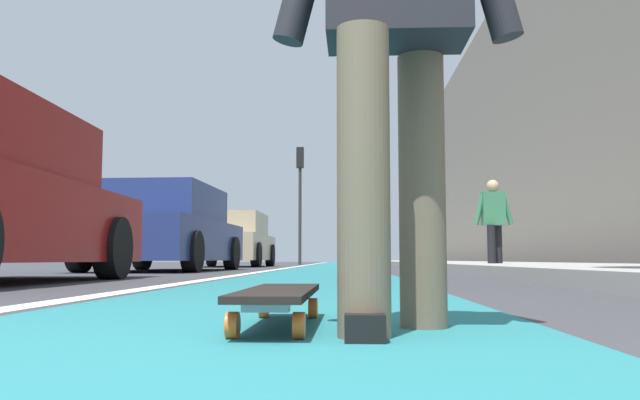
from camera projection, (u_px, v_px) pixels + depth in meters
ground_plane at (327, 272)px, 10.92m from camera, size 80.00×80.00×0.00m
bike_lane_paint at (338, 265)px, 24.85m from camera, size 56.00×1.83×0.00m
lane_stripe_white at (303, 266)px, 20.91m from camera, size 52.00×0.16×0.01m
sidewalk_curb at (457, 264)px, 18.75m from camera, size 52.00×3.20×0.13m
building_facade at (526, 121)px, 23.05m from camera, size 40.00×1.20×10.02m
skateboard at (279, 296)px, 1.98m from camera, size 0.84×0.21×0.11m
skater_person at (395, 3)px, 1.90m from camera, size 0.46×0.72×1.64m
parked_car_mid at (164, 230)px, 11.65m from camera, size 4.64×2.16×1.48m
parked_car_far at (232, 241)px, 18.37m from camera, size 4.37×2.05×1.48m
traffic_light at (300, 184)px, 25.54m from camera, size 0.33×0.28×4.54m
pedestrian_distant at (494, 219)px, 11.37m from camera, size 0.44×0.69×1.58m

